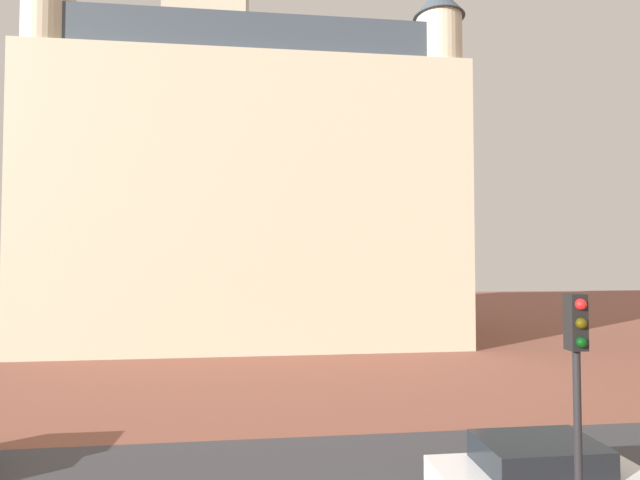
# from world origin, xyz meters

# --- Properties ---
(landmark_building) EXTENTS (26.28, 15.62, 37.82)m
(landmark_building) POSITION_xyz_m (-2.67, 32.45, 10.85)
(landmark_building) COLOR beige
(landmark_building) RESTS_ON ground_plane
(car_white) EXTENTS (4.56, 2.11, 1.48)m
(car_white) POSITION_xyz_m (4.57, 8.25, 0.71)
(car_white) COLOR silver
(car_white) RESTS_ON ground_plane
(traffic_light_pole) EXTENTS (0.28, 0.34, 4.90)m
(traffic_light_pole) POSITION_xyz_m (3.58, 5.45, 3.41)
(traffic_light_pole) COLOR black
(traffic_light_pole) RESTS_ON ground_plane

